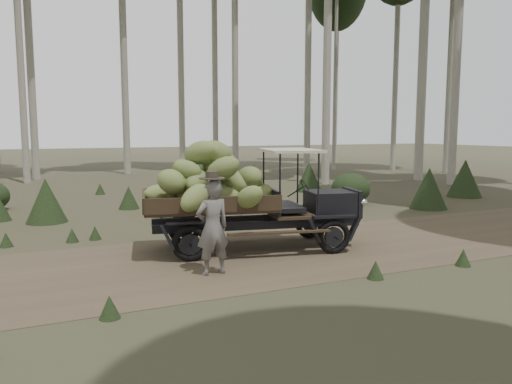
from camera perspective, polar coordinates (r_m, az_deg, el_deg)
ground at (r=9.10m, az=-5.39°, el=-7.85°), size 120.00×120.00×0.00m
dirt_track at (r=9.10m, az=-5.39°, el=-7.83°), size 70.00×4.00×0.01m
banana_truck at (r=9.60m, az=-3.21°, el=0.72°), size 4.49×2.40×2.22m
farmer at (r=8.09m, az=-4.99°, el=-3.92°), size 0.60×0.46×1.69m
undergrowth at (r=7.94m, az=-5.46°, el=-6.13°), size 21.73×23.45×1.36m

